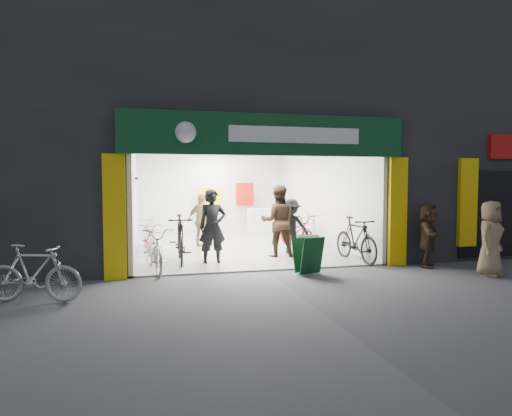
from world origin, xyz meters
name	(u,v)px	position (x,y,z in m)	size (l,w,h in m)	color
ground	(266,271)	(0.00, 0.00, 0.00)	(60.00, 60.00, 0.00)	#56565B
building	(253,112)	(0.91, 4.99, 4.31)	(17.00, 10.27, 8.00)	#232326
bike_left_front	(155,249)	(-2.44, 0.60, 0.51)	(0.68, 1.94, 1.02)	#AAABAF
bike_left_midfront	(180,239)	(-1.80, 1.47, 0.60)	(0.57, 2.00, 1.20)	black
bike_left_midback	(150,238)	(-2.50, 3.08, 0.44)	(0.58, 1.67, 0.88)	maroon
bike_left_back	(149,232)	(-2.50, 4.31, 0.47)	(0.44, 1.57, 0.94)	#ADADB1
bike_right_front	(356,240)	(2.50, 0.60, 0.57)	(0.53, 1.89, 1.14)	black
bike_right_mid	(297,231)	(1.80, 3.13, 0.52)	(0.68, 1.96, 1.03)	maroon
bike_right_back	(310,229)	(2.48, 3.77, 0.51)	(0.48, 1.70, 1.02)	#ADADB2
parked_bike	(34,273)	(-4.49, -1.55, 0.50)	(0.47, 1.65, 0.99)	#B0B0B5
customer_a	(213,227)	(-1.04, 1.15, 0.92)	(0.67, 0.44, 1.84)	black
customer_b	(278,221)	(0.79, 1.70, 0.96)	(0.94, 0.73, 1.93)	#3E291C
customer_c	(291,227)	(1.25, 2.02, 0.77)	(1.00, 0.57, 1.54)	black
customer_d	(202,221)	(-0.94, 3.88, 0.83)	(0.97, 0.40, 1.65)	#947B56
pedestrian_near	(490,239)	(4.54, -1.62, 0.81)	(0.79, 0.52, 1.62)	#937955
pedestrian_far	(428,235)	(3.86, -0.41, 0.76)	(1.41, 0.45, 1.52)	#3E2B1C
sandwich_board	(308,254)	(0.80, -0.50, 0.46)	(0.65, 0.66, 0.83)	#0F3E1D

